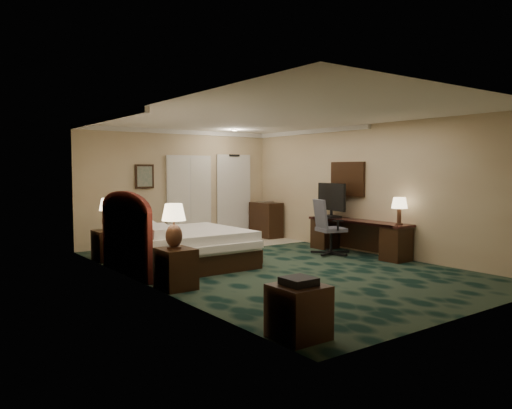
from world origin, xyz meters
TOP-DOWN VIEW (x-y plane):
  - floor at (0.00, 0.00)m, footprint 5.00×7.50m
  - ceiling at (0.00, 0.00)m, footprint 5.00×7.50m
  - wall_back at (0.00, 3.75)m, footprint 5.00×0.00m
  - wall_front at (0.00, -3.75)m, footprint 5.00×0.00m
  - wall_left at (-2.50, 0.00)m, footprint 0.00×7.50m
  - wall_right at (2.50, 0.00)m, footprint 0.00×7.50m
  - crown_molding at (0.00, 0.00)m, footprint 5.00×7.50m
  - tile_patch at (0.90, 2.90)m, footprint 3.20×1.70m
  - headboard at (-2.44, 1.00)m, footprint 0.12×2.00m
  - entry_door at (1.55, 3.72)m, footprint 1.02×0.06m
  - closet_doors at (0.25, 3.71)m, footprint 1.20×0.06m
  - wall_art at (-0.90, 3.71)m, footprint 0.45×0.06m
  - wall_mirror at (2.46, 0.60)m, footprint 0.05×0.95m
  - bed at (-1.35, 0.98)m, footprint 2.09×1.94m
  - nightstand_near at (-2.24, -0.44)m, footprint 0.48×0.55m
  - nightstand_far at (-2.25, 2.43)m, footprint 0.47×0.54m
  - lamp_near at (-2.26, -0.43)m, footprint 0.37×0.37m
  - lamp_far at (-2.23, 2.39)m, footprint 0.42×0.42m
  - bed_bench at (-0.16, 0.91)m, footprint 0.73×1.22m
  - side_table at (-2.21, -3.15)m, footprint 0.52×0.52m
  - desk at (2.22, 0.06)m, footprint 0.53×2.45m
  - tv at (2.17, 0.80)m, footprint 0.25×0.97m
  - desk_lamp at (2.24, -0.96)m, footprint 0.33×0.33m
  - desk_chair at (1.71, 0.33)m, footprint 0.81×0.79m
  - minibar at (2.21, 3.20)m, footprint 0.48×0.86m

SIDE VIEW (x-z plane):
  - floor at x=0.00m, z-range 0.00..0.00m
  - tile_patch at x=0.90m, z-range 0.00..0.01m
  - bed_bench at x=-0.16m, z-range 0.00..0.39m
  - side_table at x=-2.21m, z-range 0.00..0.56m
  - nightstand_far at x=-2.25m, z-range 0.00..0.58m
  - nightstand_near at x=-2.24m, z-range 0.00..0.60m
  - bed at x=-1.35m, z-range 0.00..0.66m
  - desk at x=2.22m, z-range 0.00..0.71m
  - minibar at x=2.21m, z-range 0.00..0.91m
  - desk_chair at x=1.71m, z-range 0.00..1.15m
  - headboard at x=-2.44m, z-range 0.00..1.40m
  - lamp_far at x=-2.23m, z-range 0.58..1.21m
  - lamp_near at x=-2.26m, z-range 0.60..1.26m
  - desk_lamp at x=2.24m, z-range 0.71..1.24m
  - entry_door at x=1.55m, z-range -0.04..2.14m
  - closet_doors at x=0.25m, z-range 0.00..2.10m
  - tv at x=2.17m, z-range 0.71..1.46m
  - wall_back at x=0.00m, z-range 0.00..2.70m
  - wall_front at x=0.00m, z-range 0.00..2.70m
  - wall_left at x=-2.50m, z-range 0.00..2.70m
  - wall_right at x=2.50m, z-range 0.00..2.70m
  - wall_mirror at x=2.46m, z-range 1.18..1.93m
  - wall_art at x=-0.90m, z-range 1.33..1.88m
  - crown_molding at x=0.00m, z-range 2.60..2.70m
  - ceiling at x=0.00m, z-range 2.70..2.70m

